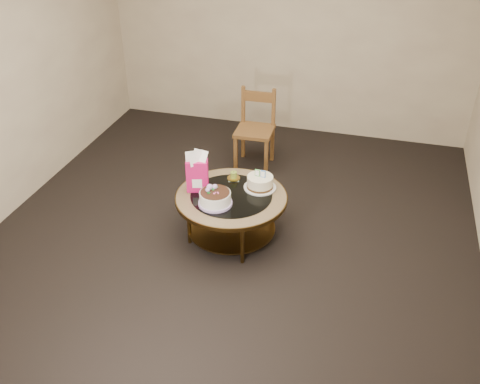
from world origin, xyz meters
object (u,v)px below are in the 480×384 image
(gift_bag, at_px, (197,172))
(cream_cake, at_px, (260,182))
(coffee_table, at_px, (231,202))
(dining_chair, at_px, (255,129))
(decorated_cake, at_px, (215,199))

(gift_bag, bearing_deg, cream_cake, 3.75)
(cream_cake, bearing_deg, coffee_table, -132.66)
(coffee_table, xyz_separation_m, dining_chair, (-0.14, 1.42, 0.07))
(coffee_table, height_order, dining_chair, dining_chair)
(decorated_cake, distance_m, cream_cake, 0.48)
(cream_cake, relative_size, dining_chair, 0.34)
(gift_bag, xyz_separation_m, dining_chair, (0.18, 1.41, -0.20))
(coffee_table, xyz_separation_m, cream_cake, (0.22, 0.19, 0.14))
(coffee_table, relative_size, dining_chair, 1.15)
(gift_bag, bearing_deg, decorated_cake, -54.46)
(coffee_table, bearing_deg, cream_cake, 40.89)
(decorated_cake, height_order, dining_chair, dining_chair)
(cream_cake, bearing_deg, dining_chair, 112.59)
(decorated_cake, height_order, cream_cake, cream_cake)
(decorated_cake, xyz_separation_m, dining_chair, (-0.04, 1.60, -0.07))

